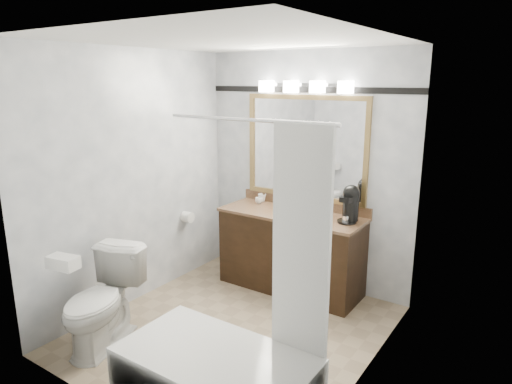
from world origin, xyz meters
TOP-DOWN VIEW (x-y plane):
  - room at (0.00, 0.00)m, footprint 2.42×2.62m
  - vanity at (0.00, 1.02)m, footprint 1.53×0.58m
  - mirror at (0.00, 1.28)m, footprint 1.40×0.04m
  - vanity_light_bar at (0.00, 1.23)m, footprint 1.02×0.14m
  - accent_stripe at (0.00, 1.29)m, footprint 2.40×0.01m
  - bathtub at (0.55, -0.90)m, footprint 1.30×0.75m
  - tp_roll at (-1.14, 0.66)m, footprint 0.11×0.12m
  - toilet at (-0.77, -0.81)m, footprint 0.67×0.90m
  - tissue_box at (-0.77, -1.12)m, footprint 0.26×0.17m
  - coffee_maker at (0.61, 1.08)m, footprint 0.19×0.24m
  - cup_left at (-0.49, 1.14)m, footprint 0.11×0.11m
  - cup_right at (-0.51, 1.23)m, footprint 0.11×0.11m
  - soap_bottle_a at (-0.14, 1.18)m, footprint 0.04×0.04m
  - soap_bar at (0.02, 1.13)m, footprint 0.07×0.05m

SIDE VIEW (x-z plane):
  - bathtub at x=0.55m, z-range -0.70..1.26m
  - toilet at x=-0.77m, z-range 0.00..0.81m
  - vanity at x=0.00m, z-range -0.04..0.93m
  - tp_roll at x=-1.14m, z-range 0.64..0.76m
  - tissue_box at x=-0.77m, z-range 0.81..0.91m
  - soap_bar at x=0.02m, z-range 0.85..0.87m
  - cup_left at x=-0.49m, z-range 0.85..0.92m
  - cup_right at x=-0.51m, z-range 0.85..0.94m
  - soap_bottle_a at x=-0.14m, z-range 0.85..0.94m
  - coffee_maker at x=0.61m, z-range 0.86..1.22m
  - room at x=0.00m, z-range -0.01..2.51m
  - mirror at x=0.00m, z-range 0.95..2.05m
  - accent_stripe at x=0.00m, z-range 2.07..2.13m
  - vanity_light_bar at x=0.00m, z-range 2.07..2.19m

